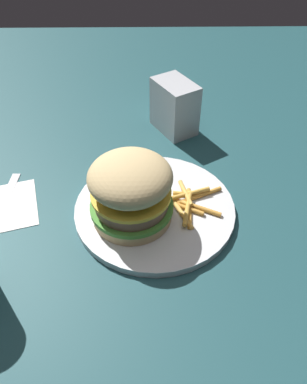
{
  "coord_description": "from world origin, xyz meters",
  "views": [
    {
      "loc": [
        -0.42,
        -0.0,
        0.43
      ],
      "look_at": [
        -0.01,
        -0.01,
        0.04
      ],
      "focal_mm": 34.77,
      "sensor_mm": 36.0,
      "label": 1
    }
  ],
  "objects": [
    {
      "name": "plate",
      "position": [
        -0.01,
        -0.01,
        0.01
      ],
      "size": [
        0.25,
        0.25,
        0.01
      ],
      "primitive_type": "cylinder",
      "color": "silver",
      "rests_on": "ground_plane"
    },
    {
      "name": "sandwich",
      "position": [
        -0.03,
        0.03,
        0.07
      ],
      "size": [
        0.12,
        0.12,
        0.11
      ],
      "color": "tan",
      "rests_on": "plate"
    },
    {
      "name": "napkin",
      "position": [
        -0.0,
        0.24,
        0.0
      ],
      "size": [
        0.14,
        0.14,
        0.0
      ],
      "primitive_type": "cube",
      "rotation": [
        0.0,
        0.0,
        0.28
      ],
      "color": "white",
      "rests_on": "ground_plane"
    },
    {
      "name": "napkin_dispenser",
      "position": [
        0.22,
        -0.05,
        0.05
      ],
      "size": [
        0.11,
        0.1,
        0.1
      ],
      "primitive_type": "cube",
      "rotation": [
        0.0,
        0.0,
        3.68
      ],
      "color": "#B7BABF",
      "rests_on": "ground_plane"
    },
    {
      "name": "ground_plane",
      "position": [
        0.0,
        0.0,
        0.0
      ],
      "size": [
        1.6,
        1.6,
        0.0
      ],
      "primitive_type": "plane",
      "color": "#1E474C"
    },
    {
      "name": "fries_pile",
      "position": [
        -0.01,
        -0.06,
        0.02
      ],
      "size": [
        0.1,
        0.1,
        0.01
      ],
      "color": "gold",
      "rests_on": "plate"
    }
  ]
}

